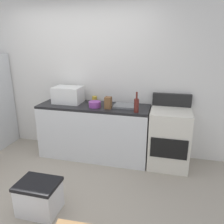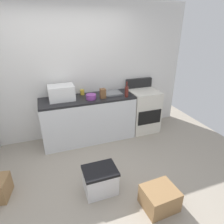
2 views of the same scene
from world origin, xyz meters
name	(u,v)px [view 2 (image 2 of 2)]	position (x,y,z in m)	size (l,w,h in m)	color
ground_plane	(89,181)	(0.00, 0.00, 0.00)	(6.00, 6.00, 0.00)	#9E9384
wall_back	(67,74)	(0.00, 1.55, 1.30)	(5.00, 0.10, 2.60)	silver
kitchen_counter	(89,119)	(0.30, 1.20, 0.45)	(1.80, 0.60, 0.90)	silver
stove_oven	(143,110)	(1.52, 1.21, 0.47)	(0.60, 0.61, 1.10)	silver
microwave	(61,93)	(-0.17, 1.25, 1.04)	(0.46, 0.34, 0.27)	white
sink_basin	(112,93)	(0.82, 1.25, 0.92)	(0.36, 0.32, 0.03)	slate
wine_bottle	(127,91)	(1.02, 0.99, 1.01)	(0.07, 0.07, 0.30)	#591E19
coffee_mug	(82,92)	(0.25, 1.40, 0.95)	(0.08, 0.08, 0.10)	gold
knife_block	(103,93)	(0.58, 1.08, 0.99)	(0.10, 0.10, 0.18)	brown
mixing_bowl	(91,97)	(0.35, 1.10, 0.95)	(0.19, 0.19, 0.09)	purple
cardboard_box_medium	(159,198)	(0.75, -0.74, 0.14)	(0.42, 0.37, 0.29)	olive
storage_bin	(100,180)	(0.11, -0.23, 0.19)	(0.46, 0.36, 0.38)	silver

